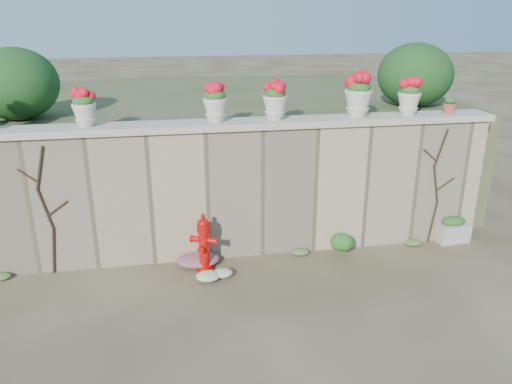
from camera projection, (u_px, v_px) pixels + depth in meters
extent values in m
plane|color=#463823|center=(254.00, 315.00, 6.27)|extent=(80.00, 80.00, 0.00)
cube|color=tan|center=(234.00, 192.00, 7.60)|extent=(8.00, 0.40, 2.00)
cube|color=#B9B19C|center=(233.00, 124.00, 7.25)|extent=(8.10, 0.52, 0.10)
cube|color=#384C23|center=(213.00, 142.00, 10.56)|extent=(9.00, 6.00, 2.00)
ellipsoid|color=#143814|center=(15.00, 84.00, 7.66)|extent=(1.30, 1.30, 1.10)
ellipsoid|color=#143814|center=(415.00, 75.00, 8.75)|extent=(1.30, 1.30, 1.10)
cylinder|color=black|center=(54.00, 251.00, 7.18)|extent=(0.12, 0.04, 0.70)
cylinder|color=black|center=(45.00, 209.00, 6.95)|extent=(0.17, 0.04, 0.61)
cylinder|color=black|center=(40.00, 168.00, 6.75)|extent=(0.18, 0.04, 0.61)
cylinder|color=black|center=(58.00, 208.00, 6.98)|extent=(0.30, 0.02, 0.22)
cylinder|color=black|center=(27.00, 176.00, 6.75)|extent=(0.25, 0.02, 0.21)
cylinder|color=black|center=(432.00, 222.00, 8.16)|extent=(0.12, 0.04, 0.70)
cylinder|color=black|center=(436.00, 185.00, 7.93)|extent=(0.17, 0.04, 0.61)
cylinder|color=black|center=(441.00, 148.00, 7.73)|extent=(0.18, 0.04, 0.61)
cylinder|color=black|center=(445.00, 184.00, 7.96)|extent=(0.30, 0.02, 0.22)
cylinder|color=black|center=(430.00, 155.00, 7.74)|extent=(0.25, 0.02, 0.21)
cylinder|color=#BF0B07|center=(205.00, 269.00, 7.35)|extent=(0.25, 0.25, 0.05)
cylinder|color=#BF0B07|center=(204.00, 248.00, 7.23)|extent=(0.15, 0.15, 0.56)
cylinder|color=#BF0B07|center=(204.00, 240.00, 7.19)|extent=(0.19, 0.19, 0.04)
cylinder|color=#BF0B07|center=(203.00, 228.00, 7.12)|extent=(0.19, 0.19, 0.11)
ellipsoid|color=#BF0B07|center=(203.00, 222.00, 7.09)|extent=(0.17, 0.17, 0.13)
cylinder|color=#BF0B07|center=(203.00, 217.00, 7.07)|extent=(0.06, 0.06, 0.09)
cylinder|color=#BF0B07|center=(195.00, 239.00, 7.21)|extent=(0.15, 0.13, 0.09)
cylinder|color=#BF0B07|center=(212.00, 241.00, 7.16)|extent=(0.15, 0.13, 0.09)
cylinder|color=#BF0B07|center=(202.00, 248.00, 7.13)|extent=(0.11, 0.11, 0.08)
cube|color=#B9B19C|center=(452.00, 232.00, 8.26)|extent=(0.55, 0.35, 0.31)
ellipsoid|color=#1E5119|center=(454.00, 221.00, 8.19)|extent=(0.42, 0.28, 0.16)
ellipsoid|color=#1E5119|center=(343.00, 241.00, 7.66)|extent=(0.58, 0.52, 0.55)
ellipsoid|color=#B82479|center=(198.00, 260.00, 7.44)|extent=(0.82, 0.55, 0.22)
ellipsoid|color=white|center=(215.00, 275.00, 7.03)|extent=(0.54, 0.43, 0.20)
ellipsoid|color=#1E5119|center=(83.00, 101.00, 6.77)|extent=(0.28, 0.28, 0.17)
ellipsoid|color=red|center=(83.00, 96.00, 6.75)|extent=(0.25, 0.25, 0.18)
ellipsoid|color=#1E5119|center=(215.00, 95.00, 7.06)|extent=(0.30, 0.30, 0.18)
ellipsoid|color=red|center=(215.00, 90.00, 7.03)|extent=(0.26, 0.26, 0.19)
ellipsoid|color=#1E5119|center=(275.00, 93.00, 7.20)|extent=(0.31, 0.31, 0.19)
ellipsoid|color=red|center=(275.00, 88.00, 7.18)|extent=(0.27, 0.27, 0.19)
ellipsoid|color=#1E5119|center=(359.00, 87.00, 7.39)|extent=(0.35, 0.35, 0.21)
ellipsoid|color=red|center=(359.00, 81.00, 7.36)|extent=(0.31, 0.31, 0.22)
ellipsoid|color=#1E5119|center=(410.00, 90.00, 7.55)|extent=(0.30, 0.30, 0.18)
ellipsoid|color=red|center=(411.00, 85.00, 7.53)|extent=(0.26, 0.26, 0.19)
ellipsoid|color=#1E5119|center=(450.00, 101.00, 7.73)|extent=(0.17, 0.17, 0.12)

